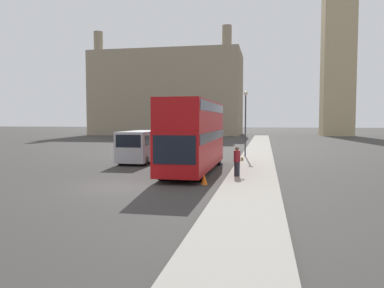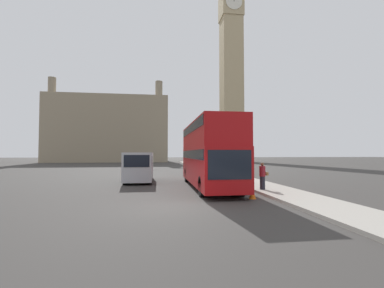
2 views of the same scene
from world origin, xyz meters
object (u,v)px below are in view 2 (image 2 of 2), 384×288
Objects in this scene: white_van at (139,166)px; pedestrian at (263,176)px; red_double_decker_bus at (209,152)px; street_lamp at (217,139)px; parked_sedan at (141,165)px; clock_tower at (231,61)px.

white_van reaches higher than pedestrian.
street_lamp is at bearing 73.32° from red_double_decker_bus.
street_lamp reaches higher than parked_sedan.
red_double_decker_bus is at bearing -40.54° from white_van.
red_double_decker_bus is at bearing -73.23° from parked_sedan.
red_double_decker_bus is 1.90× the size of street_lamp.
street_lamp is at bearing 90.77° from pedestrian.
pedestrian reaches higher than parked_sedan.
clock_tower is 69.83m from pedestrian.
parked_sedan is (-0.76, 14.80, -0.59)m from white_van.
white_van is 10.29m from pedestrian.
clock_tower is 10.87× the size of street_lamp.
red_double_decker_bus reaches higher than parked_sedan.
red_double_decker_bus is at bearing 140.51° from pedestrian.
pedestrian is 0.34× the size of parked_sedan.
pedestrian is at bearing -39.49° from red_double_decker_bus.
red_double_decker_bus reaches higher than white_van.
white_van is 9.44m from street_lamp.
street_lamp is at bearing -49.64° from parked_sedan.
pedestrian is 23.11m from parked_sedan.
pedestrian is at bearing -104.66° from clock_tower.
white_van is 1.18× the size of parked_sedan.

